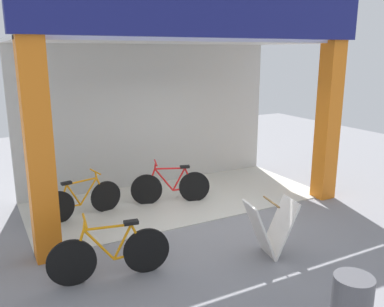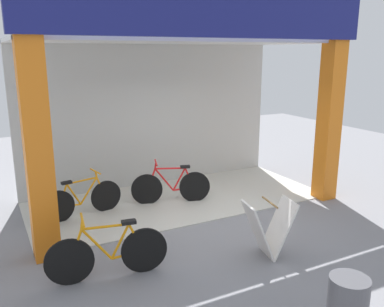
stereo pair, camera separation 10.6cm
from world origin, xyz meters
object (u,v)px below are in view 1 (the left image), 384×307
bicycle_inside_0 (171,187)px  bicycle_parked_0 (111,254)px  bicycle_inside_1 (82,200)px  sandwich_board_sign (270,228)px

bicycle_inside_0 → bicycle_parked_0: (-1.97, -2.22, 0.01)m
bicycle_inside_1 → bicycle_parked_0: bearing=-94.6°
bicycle_inside_1 → bicycle_inside_0: bearing=-3.3°
bicycle_inside_1 → sandwich_board_sign: size_ratio=1.75×
bicycle_inside_1 → sandwich_board_sign: sandwich_board_sign is taller
bicycle_inside_0 → bicycle_parked_0: 2.97m
bicycle_inside_1 → bicycle_parked_0: (-0.19, -2.33, 0.02)m
bicycle_parked_0 → bicycle_inside_0: bearing=48.5°
bicycle_inside_0 → sandwich_board_sign: 2.74m
bicycle_parked_0 → sandwich_board_sign: (2.34, -0.49, 0.07)m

